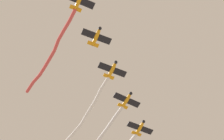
# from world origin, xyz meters

# --- Properties ---
(airplane_lead) EXTENTS (4.53, 5.87, 1.46)m
(airplane_lead) POSITION_xyz_m (-3.59, -1.31, 77.98)
(airplane_lead) COLOR orange
(smoke_trail_lead) EXTENTS (19.58, 10.96, 2.50)m
(smoke_trail_lead) POSITION_xyz_m (-15.13, -7.00, 78.93)
(smoke_trail_lead) COLOR #DB4C4C
(airplane_left_wing) EXTENTS (4.54, 5.89, 1.46)m
(airplane_left_wing) POSITION_xyz_m (-10.85, 1.86, 78.23)
(airplane_left_wing) COLOR orange
(airplane_right_wing) EXTENTS (4.54, 5.88, 1.46)m
(airplane_right_wing) POSITION_xyz_m (-18.10, 5.03, 78.48)
(airplane_right_wing) COLOR orange
(smoke_trail_right_wing) EXTENTS (20.77, 13.25, 2.70)m
(smoke_trail_right_wing) POSITION_xyz_m (-30.32, -1.62, 77.11)
(smoke_trail_right_wing) COLOR white
(airplane_slot) EXTENTS (4.51, 5.81, 1.46)m
(airplane_slot) POSITION_xyz_m (-25.36, 8.21, 78.73)
(airplane_slot) COLOR orange
(smoke_trail_slot) EXTENTS (18.39, 10.46, 1.05)m
(smoke_trail_slot) POSITION_xyz_m (-36.12, 2.47, 78.90)
(smoke_trail_slot) COLOR white
(airplane_trail) EXTENTS (4.53, 5.86, 1.46)m
(airplane_trail) POSITION_xyz_m (-32.61, 11.37, 78.98)
(airplane_trail) COLOR orange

